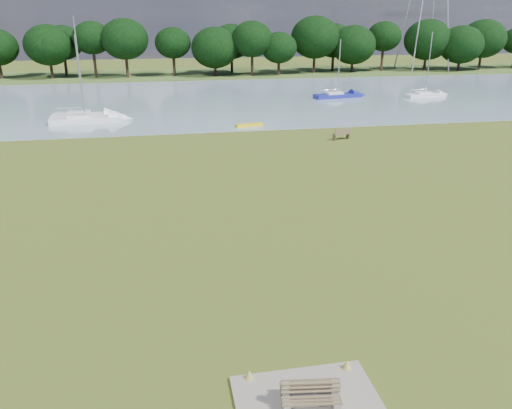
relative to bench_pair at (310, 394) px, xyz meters
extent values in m
plane|color=brown|center=(0.00, 14.00, -0.47)|extent=(220.00, 220.00, 0.00)
cube|color=gray|center=(0.00, 56.00, -0.47)|extent=(220.00, 40.00, 0.10)
cube|color=#4C6626|center=(0.00, 86.00, -0.47)|extent=(220.00, 20.00, 0.40)
cube|color=gray|center=(0.00, 0.00, -0.42)|extent=(4.20, 3.20, 0.10)
cube|color=gray|center=(-0.69, 0.09, -0.16)|extent=(0.33, 0.99, 0.41)
cube|color=gray|center=(-0.69, 0.09, 0.21)|extent=(0.23, 0.19, 0.51)
cube|color=gray|center=(0.69, -0.09, -0.16)|extent=(0.33, 0.99, 0.41)
cube|color=gray|center=(0.69, -0.09, 0.21)|extent=(0.23, 0.19, 0.51)
cube|color=brown|center=(-0.04, -0.30, 0.05)|extent=(1.71, 0.59, 0.04)
cube|color=brown|center=(-0.01, -0.07, 0.33)|extent=(1.67, 0.34, 0.41)
cube|color=brown|center=(0.04, 0.30, 0.05)|extent=(1.71, 0.59, 0.04)
cube|color=brown|center=(0.01, 0.07, 0.33)|extent=(1.67, 0.34, 0.41)
cube|color=brown|center=(11.44, 30.95, -0.21)|extent=(0.19, 0.50, 0.51)
cube|color=brown|center=(12.84, 31.26, -0.21)|extent=(0.19, 0.50, 0.51)
cube|color=brown|center=(12.14, 31.11, 0.04)|extent=(1.73, 0.84, 0.06)
cube|color=brown|center=(12.19, 30.89, 0.31)|extent=(1.63, 0.41, 0.50)
cube|color=yellow|center=(4.92, 38.00, -0.28)|extent=(2.83, 1.15, 0.28)
cylinder|color=black|center=(-30.00, 82.00, 1.33)|extent=(0.45, 0.45, 3.19)
cylinder|color=black|center=(-23.00, 82.00, 1.46)|extent=(0.45, 0.45, 3.45)
ellipsoid|color=black|center=(-23.00, 82.00, 5.68)|extent=(6.33, 6.33, 5.38)
cylinder|color=black|center=(-16.00, 82.00, 1.59)|extent=(0.45, 0.45, 3.71)
ellipsoid|color=black|center=(-16.00, 82.00, 6.13)|extent=(7.24, 7.24, 6.15)
cylinder|color=black|center=(-9.00, 82.00, 1.20)|extent=(0.45, 0.45, 2.93)
ellipsoid|color=black|center=(-9.00, 82.00, 4.78)|extent=(8.14, 8.14, 6.92)
cylinder|color=black|center=(-2.00, 82.00, 1.33)|extent=(0.45, 0.45, 3.19)
ellipsoid|color=black|center=(-2.00, 82.00, 5.23)|extent=(6.33, 6.33, 5.38)
cylinder|color=black|center=(5.00, 82.00, 1.46)|extent=(0.45, 0.45, 3.45)
ellipsoid|color=black|center=(5.00, 82.00, 5.68)|extent=(7.24, 7.24, 6.15)
cylinder|color=black|center=(12.00, 82.00, 1.59)|extent=(0.45, 0.45, 3.71)
ellipsoid|color=black|center=(12.00, 82.00, 6.13)|extent=(8.14, 8.14, 6.92)
cylinder|color=black|center=(19.00, 82.00, 1.20)|extent=(0.45, 0.45, 2.93)
ellipsoid|color=black|center=(19.00, 82.00, 4.78)|extent=(6.33, 6.33, 5.38)
cylinder|color=black|center=(26.00, 82.00, 1.33)|extent=(0.45, 0.45, 3.19)
ellipsoid|color=black|center=(26.00, 82.00, 5.23)|extent=(7.24, 7.24, 6.15)
cylinder|color=black|center=(33.00, 82.00, 1.46)|extent=(0.45, 0.45, 3.45)
ellipsoid|color=black|center=(33.00, 82.00, 5.68)|extent=(8.14, 8.14, 6.92)
cylinder|color=black|center=(40.00, 82.00, 1.59)|extent=(0.45, 0.45, 3.71)
ellipsoid|color=black|center=(40.00, 82.00, 6.13)|extent=(6.33, 6.33, 5.38)
cylinder|color=black|center=(47.00, 82.00, 1.20)|extent=(0.45, 0.45, 2.93)
ellipsoid|color=black|center=(47.00, 82.00, 4.78)|extent=(7.24, 7.24, 6.15)
cylinder|color=black|center=(54.00, 82.00, 1.33)|extent=(0.45, 0.45, 3.19)
ellipsoid|color=black|center=(54.00, 82.00, 5.23)|extent=(8.14, 8.14, 6.92)
cylinder|color=black|center=(61.00, 82.00, 1.46)|extent=(0.45, 0.45, 3.45)
ellipsoid|color=black|center=(61.00, 82.00, 5.68)|extent=(6.33, 6.33, 5.38)
cube|color=silver|center=(31.80, 52.44, -0.09)|extent=(5.78, 2.30, 0.66)
cube|color=silver|center=(31.35, 52.38, 0.32)|extent=(2.11, 1.48, 0.43)
cylinder|color=#A5A8AD|center=(31.80, 52.44, 4.01)|extent=(0.11, 0.11, 7.91)
cube|color=silver|center=(-11.86, 45.31, -0.05)|extent=(6.69, 2.01, 0.74)
cube|color=silver|center=(-12.40, 45.32, 0.40)|extent=(2.36, 1.51, 0.48)
cylinder|color=#A5A8AD|center=(-11.86, 45.31, 4.15)|extent=(0.13, 0.13, 8.08)
cube|color=silver|center=(-11.45, 43.09, -0.03)|extent=(7.26, 2.49, 0.78)
cube|color=silver|center=(-12.02, 43.05, 0.44)|extent=(2.60, 1.74, 0.50)
cylinder|color=#A5A8AD|center=(-11.45, 43.09, 5.07)|extent=(0.13, 0.13, 9.86)
cube|color=navy|center=(19.81, 54.00, -0.05)|extent=(6.66, 2.73, 0.72)
cube|color=silver|center=(19.30, 53.93, 0.38)|extent=(2.45, 1.74, 0.47)
cylinder|color=#A5A8AD|center=(19.81, 54.00, 3.61)|extent=(0.12, 0.12, 7.01)
camera|label=1|loc=(-3.60, -10.81, 10.08)|focal=35.00mm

